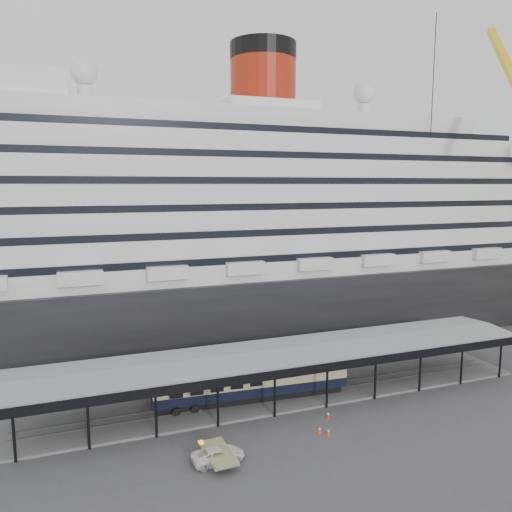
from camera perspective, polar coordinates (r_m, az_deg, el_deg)
name	(u,v)px	position (r m, az deg, el deg)	size (l,w,h in m)	color
ground	(305,416)	(51.94, 5.63, -17.70)	(200.00, 200.00, 0.00)	#3C3C3F
cruise_ship	(215,213)	(76.86, -4.76, 4.94)	(130.00, 30.00, 43.90)	black
platform_canopy	(285,375)	(55.14, 3.31, -13.41)	(56.00, 9.18, 5.30)	slate
port_truck	(218,455)	(44.22, -4.35, -21.72)	(2.03, 4.41, 1.22)	white
pullman_carriage	(252,379)	(53.77, -0.49, -13.84)	(20.78, 4.01, 20.27)	black
traffic_cone_left	(320,430)	(48.75, 7.29, -19.10)	(0.46, 0.46, 0.70)	#F1430D
traffic_cone_mid	(329,432)	(48.60, 8.30, -19.23)	(0.45, 0.45, 0.67)	#FC430E
traffic_cone_right	(328,415)	(51.59, 8.25, -17.51)	(0.44, 0.44, 0.70)	red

